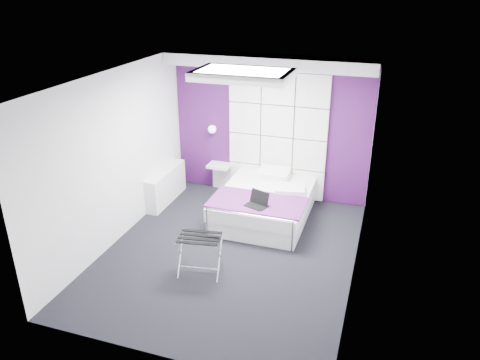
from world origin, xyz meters
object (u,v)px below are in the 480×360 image
object	(u,v)px
wall_lamp	(213,129)
luggage_rack	(200,255)
radiator	(166,186)
bed	(265,203)
laptop	(257,202)
nightstand	(219,166)

from	to	relation	value
wall_lamp	luggage_rack	distance (m)	2.93
radiator	wall_lamp	bearing A→B (deg)	49.90
wall_lamp	luggage_rack	xyz separation A→B (m)	(0.82, -2.66, -0.94)
radiator	bed	distance (m)	1.88
wall_lamp	laptop	distance (m)	2.00
bed	laptop	world-z (taller)	laptop
bed	radiator	bearing A→B (deg)	177.64
nightstand	luggage_rack	distance (m)	2.72
bed	laptop	size ratio (longest dim) A/B	5.51
luggage_rack	wall_lamp	bearing A→B (deg)	98.04
luggage_rack	bed	bearing A→B (deg)	67.89
wall_lamp	laptop	xyz separation A→B (m)	(1.27, -1.41, -0.65)
bed	nightstand	world-z (taller)	bed
radiator	nightstand	xyz separation A→B (m)	(0.77, 0.72, 0.22)
radiator	nightstand	world-z (taller)	radiator
wall_lamp	nightstand	distance (m)	0.72
bed	luggage_rack	world-z (taller)	bed
wall_lamp	nightstand	xyz separation A→B (m)	(0.13, -0.04, -0.70)
nightstand	luggage_rack	world-z (taller)	luggage_rack
luggage_rack	radiator	bearing A→B (deg)	118.49
nightstand	laptop	bearing A→B (deg)	-50.18
radiator	laptop	world-z (taller)	laptop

